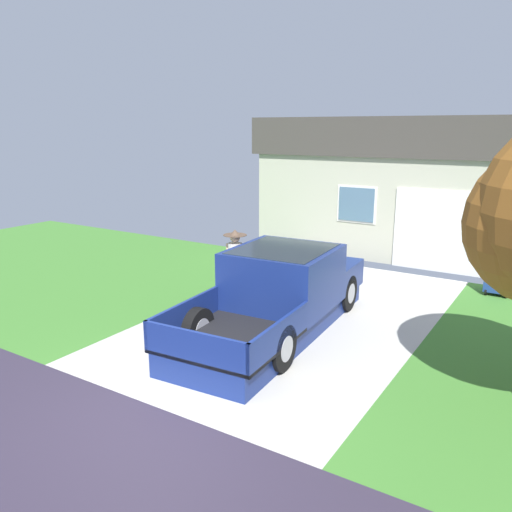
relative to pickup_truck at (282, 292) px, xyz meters
name	(u,v)px	position (x,y,z in m)	size (l,w,h in m)	color
ground	(48,481)	(0.07, -5.62, -0.73)	(29.20, 18.60, 0.18)	#B7B3A9
pickup_truck	(282,292)	(0.00, 0.00, 0.00)	(2.33, 5.54, 1.61)	navy
person_with_hat	(235,264)	(-1.38, 0.33, 0.31)	(0.52, 0.52, 1.80)	navy
handbag	(236,306)	(-1.24, 0.14, -0.58)	(0.30, 0.16, 0.41)	beige
house_with_garage	(446,185)	(1.19, 8.47, 1.44)	(11.29, 5.32, 4.26)	#B5B49D
wheeled_trash_bin	(500,271)	(3.44, 4.61, -0.15)	(0.60, 0.72, 1.05)	navy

